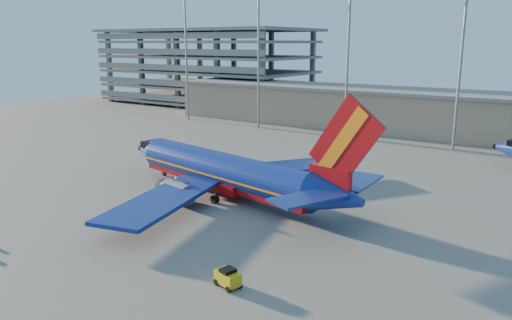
{
  "coord_description": "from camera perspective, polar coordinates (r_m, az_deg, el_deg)",
  "views": [
    {
      "loc": [
        33.98,
        -41.63,
        17.8
      ],
      "look_at": [
        1.27,
        6.46,
        4.0
      ],
      "focal_mm": 35.0,
      "sensor_mm": 36.0,
      "label": 1
    }
  ],
  "objects": [
    {
      "name": "terminal_building",
      "position": [
        103.35,
        20.59,
        5.0
      ],
      "size": [
        122.0,
        16.0,
        8.5
      ],
      "color": "gray",
      "rests_on": "ground"
    },
    {
      "name": "ground",
      "position": [
        56.61,
        -4.76,
        -5.03
      ],
      "size": [
        220.0,
        220.0,
        0.0
      ],
      "primitive_type": "plane",
      "color": "slate",
      "rests_on": "ground"
    },
    {
      "name": "parking_garage",
      "position": [
        150.43,
        -5.55,
        10.98
      ],
      "size": [
        62.0,
        32.0,
        21.4
      ],
      "color": "slate",
      "rests_on": "ground"
    },
    {
      "name": "baggage_tug",
      "position": [
        38.12,
        -3.24,
        -13.24
      ],
      "size": [
        2.27,
        1.71,
        1.45
      ],
      "rotation": [
        0.0,
        0.0,
        -0.27
      ],
      "color": "gold",
      "rests_on": "ground"
    },
    {
      "name": "light_mast_row",
      "position": [
        92.29,
        16.34,
        12.67
      ],
      "size": [
        101.6,
        1.6,
        28.65
      ],
      "color": "gray",
      "rests_on": "ground"
    },
    {
      "name": "aircraft_main",
      "position": [
        58.44,
        -3.08,
        -1.51
      ],
      "size": [
        38.91,
        37.09,
        13.28
      ],
      "rotation": [
        0.0,
        0.0,
        -0.19
      ],
      "color": "navy",
      "rests_on": "ground"
    }
  ]
}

